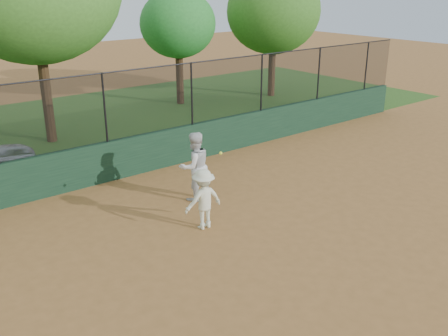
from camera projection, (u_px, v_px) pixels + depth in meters
ground at (258, 256)px, 10.76m from camera, size 80.00×80.00×0.00m
back_wall at (125, 158)px, 14.95m from camera, size 26.00×0.20×1.20m
grass_strip at (53, 132)px, 19.56m from camera, size 36.00×12.00×0.01m
player_second at (195, 166)px, 13.26m from camera, size 0.96×0.77×1.89m
player_main at (203, 199)px, 11.76m from camera, size 0.99×0.61×1.90m
fence_assembly at (120, 104)px, 14.35m from camera, size 26.00×0.06×2.00m
tree_3 at (178, 24)px, 22.87m from camera, size 3.59×3.26×5.27m
tree_4 at (274, 11)px, 24.38m from camera, size 4.80×4.36×6.25m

